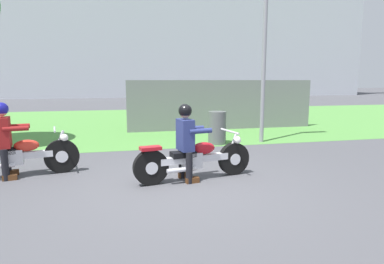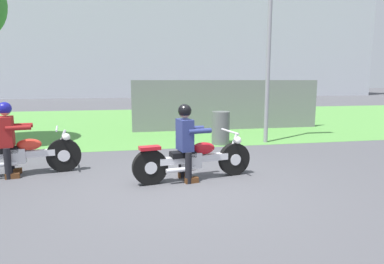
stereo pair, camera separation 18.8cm
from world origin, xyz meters
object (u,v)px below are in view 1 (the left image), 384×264
Objects in this scene: streetlight_pole at (269,22)px; rider_follow at (5,134)px; rider_lead at (186,137)px; motorcycle_follow at (17,156)px; trash_can at (217,128)px; motorcycle_lead at (195,159)px.

rider_follow is at bearing -160.08° from streetlight_pole.
rider_follow is (-3.20, 0.91, 0.01)m from rider_lead.
trash_can is (4.62, 2.24, 0.07)m from motorcycle_follow.
motorcycle_lead is at bearing -114.14° from trash_can.
streetlight_pole is at bearing 36.23° from rider_lead.
trash_can is (4.78, 2.27, -0.36)m from rider_follow.
streetlight_pole is 5.83× the size of trash_can.
trash_can is (1.58, 3.18, -0.35)m from rider_lead.
streetlight_pole is at bearing 10.14° from rider_follow.
motorcycle_follow reaches higher than motorcycle_lead.
rider_follow is at bearing 179.20° from motorcycle_follow.
rider_follow reaches higher than motorcycle_follow.
rider_follow is (-3.37, 0.88, 0.44)m from motorcycle_lead.
streetlight_pole is (3.07, 3.18, 2.60)m from rider_lead.
motorcycle_follow is at bearing -0.80° from rider_follow.
motorcycle_lead is at bearing -0.85° from rider_lead.
motorcycle_lead is 0.42× the size of streetlight_pole.
motorcycle_follow is 2.38× the size of trash_can.
rider_lead is at bearing 179.15° from motorcycle_lead.
rider_follow is (-0.17, -0.03, 0.42)m from motorcycle_follow.
rider_lead is 3.57m from trash_can.
motorcycle_follow is at bearing 154.36° from motorcycle_lead.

